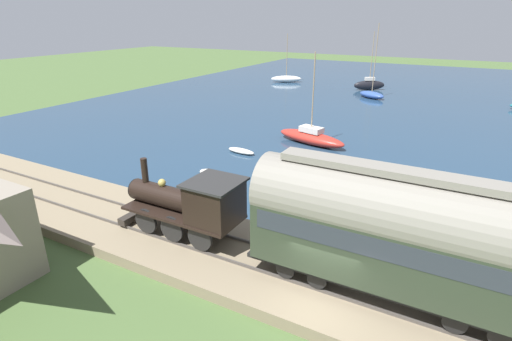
% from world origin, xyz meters
% --- Properties ---
extents(ground_plane, '(200.00, 200.00, 0.00)m').
position_xyz_m(ground_plane, '(0.00, 0.00, 0.00)').
color(ground_plane, '#476033').
extents(harbor_water, '(80.00, 80.00, 0.01)m').
position_xyz_m(harbor_water, '(44.17, 0.00, 0.00)').
color(harbor_water, navy).
rests_on(harbor_water, ground).
extents(rail_embankment, '(5.50, 56.00, 0.62)m').
position_xyz_m(rail_embankment, '(1.12, 0.00, 0.25)').
color(rail_embankment, '#84755B').
rests_on(rail_embankment, ground).
extents(steam_locomotive, '(2.24, 6.10, 3.28)m').
position_xyz_m(steam_locomotive, '(1.12, 6.48, 2.31)').
color(steam_locomotive, black).
rests_on(steam_locomotive, rail_embankment).
extents(passenger_coach, '(2.53, 10.14, 4.82)m').
position_xyz_m(passenger_coach, '(1.12, -1.97, 3.25)').
color(passenger_coach, black).
rests_on(passenger_coach, rail_embankment).
extents(sailboat_blue, '(3.24, 4.11, 9.17)m').
position_xyz_m(sailboat_blue, '(41.07, 8.26, 0.51)').
color(sailboat_blue, '#335199').
rests_on(sailboat_blue, harbor_water).
extents(sailboat_white, '(3.68, 4.94, 7.43)m').
position_xyz_m(sailboat_white, '(47.98, 23.62, 0.55)').
color(sailboat_white, white).
rests_on(sailboat_white, harbor_water).
extents(sailboat_black, '(3.41, 4.29, 7.98)m').
position_xyz_m(sailboat_black, '(47.08, 10.11, 0.77)').
color(sailboat_black, black).
rests_on(sailboat_black, harbor_water).
extents(sailboat_red, '(3.16, 6.55, 7.39)m').
position_xyz_m(sailboat_red, '(18.67, 7.79, 0.58)').
color(sailboat_red, '#B72D23').
rests_on(sailboat_red, harbor_water).
extents(rowboat_far_out, '(0.94, 2.54, 0.43)m').
position_xyz_m(rowboat_far_out, '(11.46, 3.29, 0.22)').
color(rowboat_far_out, silver).
rests_on(rowboat_far_out, harbor_water).
extents(rowboat_mid_harbor, '(1.27, 2.56, 0.55)m').
position_xyz_m(rowboat_mid_harbor, '(8.46, 10.46, 0.28)').
color(rowboat_mid_harbor, beige).
rests_on(rowboat_mid_harbor, harbor_water).
extents(rowboat_near_shore, '(1.02, 2.46, 0.36)m').
position_xyz_m(rowboat_near_shore, '(13.78, 11.61, 0.19)').
color(rowboat_near_shore, beige).
rests_on(rowboat_near_shore, harbor_water).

